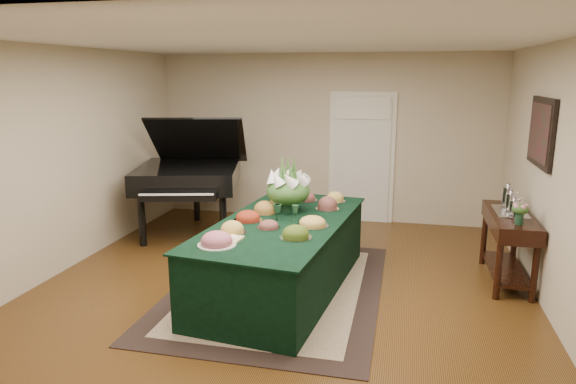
% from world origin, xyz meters
% --- Properties ---
extents(ground, '(6.00, 6.00, 0.00)m').
position_xyz_m(ground, '(0.00, 0.00, 0.00)').
color(ground, black).
rests_on(ground, ground).
extents(area_rug, '(2.29, 3.20, 0.01)m').
position_xyz_m(area_rug, '(-0.05, -0.02, 0.01)').
color(area_rug, black).
rests_on(area_rug, ground).
extents(kitchen_doorway, '(1.05, 0.07, 2.10)m').
position_xyz_m(kitchen_doorway, '(0.60, 2.97, 1.02)').
color(kitchen_doorway, silver).
rests_on(kitchen_doorway, ground).
extents(buffet_table, '(1.58, 2.84, 0.80)m').
position_xyz_m(buffet_table, '(0.01, -0.03, 0.40)').
color(buffet_table, black).
rests_on(buffet_table, ground).
extents(food_platters, '(1.16, 2.28, 0.13)m').
position_xyz_m(food_platters, '(-0.03, 0.06, 0.85)').
color(food_platters, silver).
rests_on(food_platters, buffet_table).
extents(cutting_board, '(0.36, 0.36, 0.10)m').
position_xyz_m(cutting_board, '(-0.38, -0.81, 0.83)').
color(cutting_board, tan).
rests_on(cutting_board, buffet_table).
extents(green_goblets, '(0.29, 0.09, 0.18)m').
position_xyz_m(green_goblets, '(0.01, 0.00, 0.89)').
color(green_goblets, '#153521').
rests_on(green_goblets, buffet_table).
extents(floral_centerpiece, '(0.53, 0.53, 0.53)m').
position_xyz_m(floral_centerpiece, '(-0.02, 0.38, 1.11)').
color(floral_centerpiece, '#153521').
rests_on(floral_centerpiece, buffet_table).
extents(grand_piano, '(1.81, 2.02, 1.78)m').
position_xyz_m(grand_piano, '(-1.85, 1.72, 0.90)').
color(grand_piano, black).
rests_on(grand_piano, ground).
extents(wicker_basket, '(0.42, 0.42, 0.26)m').
position_xyz_m(wicker_basket, '(-0.78, 1.40, 0.13)').
color(wicker_basket, '#9E783F').
rests_on(wicker_basket, ground).
extents(mahogany_sideboard, '(0.45, 1.30, 0.82)m').
position_xyz_m(mahogany_sideboard, '(2.50, 0.78, 0.63)').
color(mahogany_sideboard, black).
rests_on(mahogany_sideboard, ground).
extents(tea_service, '(0.34, 0.74, 0.30)m').
position_xyz_m(tea_service, '(2.50, 0.82, 0.93)').
color(tea_service, silver).
rests_on(tea_service, mahogany_sideboard).
extents(pink_bouquet, '(0.19, 0.19, 0.24)m').
position_xyz_m(pink_bouquet, '(2.50, 0.35, 0.98)').
color(pink_bouquet, '#153521').
rests_on(pink_bouquet, mahogany_sideboard).
extents(wall_painting, '(0.05, 0.95, 0.75)m').
position_xyz_m(wall_painting, '(2.72, 0.78, 1.75)').
color(wall_painting, black).
rests_on(wall_painting, ground).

